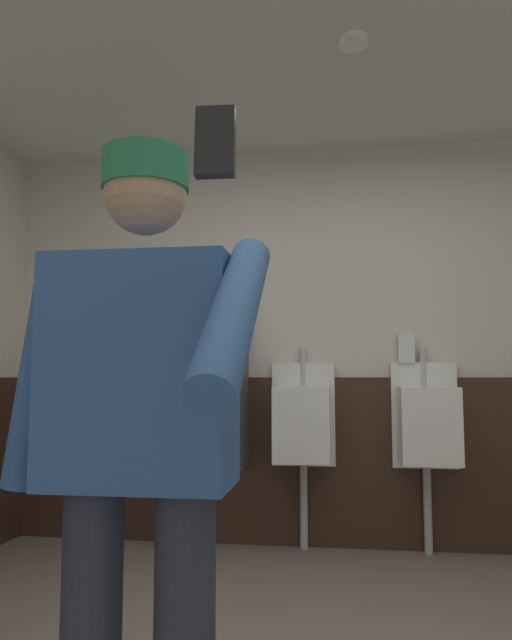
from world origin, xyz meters
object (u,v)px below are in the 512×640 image
urinal_left (184,422)px  soap_dispenser (406,349)px  urinal_middle (302,423)px  cell_phone (215,142)px  urinal_right (428,424)px  person (140,431)px

urinal_left → soap_dispenser: bearing=4.9°
urinal_middle → cell_phone: bearing=-89.3°
urinal_middle → cell_phone: 2.91m
urinal_middle → urinal_left: bearing=180.0°
urinal_left → urinal_middle: size_ratio=1.00×
urinal_right → soap_dispenser: 0.49m
person → soap_dispenser: (0.89, 2.46, 0.30)m
urinal_middle → urinal_right: 0.75m
urinal_middle → cell_phone: (0.04, -2.84, 0.63)m
soap_dispenser → cell_phone: bearing=-101.7°
urinal_middle → person: 2.36m
urinal_middle → cell_phone: cell_phone is taller
urinal_middle → urinal_right: bearing=0.0°
urinal_middle → soap_dispenser: (0.65, 0.12, 0.46)m
cell_phone → urinal_left: bearing=103.3°
urinal_right → urinal_middle: bearing=180.0°
urinal_left → soap_dispenser: size_ratio=6.89×
urinal_right → urinal_left: bearing=180.0°
urinal_right → person: person is taller
person → soap_dispenser: person is taller
person → cell_phone: bearing=-60.8°
urinal_left → urinal_middle: same height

